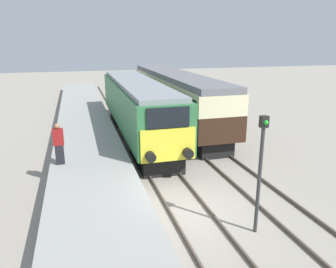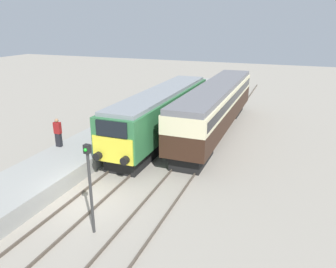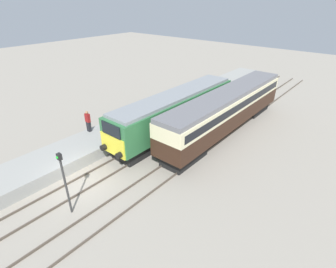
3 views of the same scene
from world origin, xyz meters
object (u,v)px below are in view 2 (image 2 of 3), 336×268
object	(u,v)px
passenger_carriage	(216,104)
signal_post	(90,182)
person_on_platform	(58,133)
locomotive	(162,112)

from	to	relation	value
passenger_carriage	signal_post	bearing A→B (deg)	-96.59
passenger_carriage	signal_post	size ratio (longest dim) A/B	4.24
passenger_carriage	person_on_platform	world-z (taller)	passenger_carriage
passenger_carriage	person_on_platform	size ratio (longest dim) A/B	9.17
locomotive	passenger_carriage	size ratio (longest dim) A/B	0.88
person_on_platform	signal_post	xyz separation A→B (m)	(6.29, -5.80, 0.52)
passenger_carriage	signal_post	xyz separation A→B (m)	(-1.70, -14.73, 0.02)
locomotive	passenger_carriage	distance (m)	4.46
locomotive	passenger_carriage	bearing A→B (deg)	40.20
locomotive	signal_post	xyz separation A→B (m)	(1.70, -11.85, 0.26)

